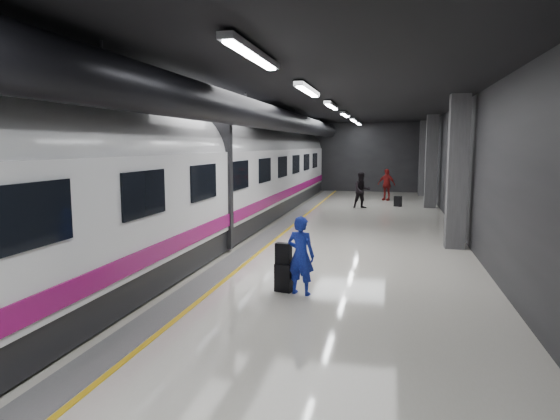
# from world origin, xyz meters

# --- Properties ---
(ground) EXTENTS (40.00, 40.00, 0.00)m
(ground) POSITION_xyz_m (0.00, 0.00, 0.00)
(ground) COLOR beige
(ground) RESTS_ON ground
(platform_hall) EXTENTS (10.02, 40.02, 4.51)m
(platform_hall) POSITION_xyz_m (-0.29, 0.96, 3.54)
(platform_hall) COLOR black
(platform_hall) RESTS_ON ground
(train) EXTENTS (3.05, 38.00, 4.05)m
(train) POSITION_xyz_m (-3.25, -0.00, 2.07)
(train) COLOR black
(train) RESTS_ON ground
(traveler_main) EXTENTS (0.67, 0.53, 1.62)m
(traveler_main) POSITION_xyz_m (0.91, -3.61, 0.81)
(traveler_main) COLOR #1838BB
(traveler_main) RESTS_ON ground
(suitcase_main) EXTENTS (0.40, 0.31, 0.59)m
(suitcase_main) POSITION_xyz_m (0.54, -3.49, 0.29)
(suitcase_main) COLOR black
(suitcase_main) RESTS_ON ground
(shoulder_bag) EXTENTS (0.35, 0.22, 0.44)m
(shoulder_bag) POSITION_xyz_m (0.52, -3.46, 0.80)
(shoulder_bag) COLOR black
(shoulder_bag) RESTS_ON suitcase_main
(traveler_far_a) EXTENTS (1.04, 0.94, 1.76)m
(traveler_far_a) POSITION_xyz_m (1.29, 10.94, 0.88)
(traveler_far_a) COLOR black
(traveler_far_a) RESTS_ON ground
(traveler_far_b) EXTENTS (1.11, 0.82, 1.75)m
(traveler_far_b) POSITION_xyz_m (2.41, 14.84, 0.87)
(traveler_far_b) COLOR maroon
(traveler_far_b) RESTS_ON ground
(suitcase_far) EXTENTS (0.41, 0.34, 0.52)m
(suitcase_far) POSITION_xyz_m (3.02, 12.05, 0.26)
(suitcase_far) COLOR black
(suitcase_far) RESTS_ON ground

